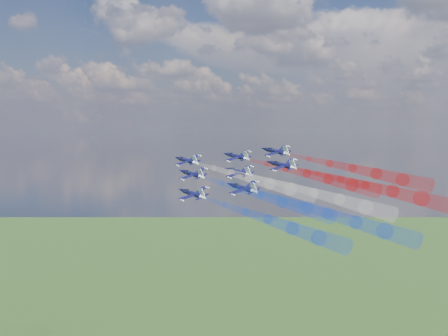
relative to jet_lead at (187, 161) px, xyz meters
The scene contains 16 objects.
jet_lead is the anchor object (origin of this frame).
trail_lead 28.35m from the jet_lead, 12.78° to the right, with size 4.05×45.97×4.05m, color white, non-canonical shape.
jet_inner_left 13.62m from the jet_lead, 45.31° to the right, with size 9.72×12.15×3.24m, color black, non-canonical shape.
trail_inner_left 40.50m from the jet_lead, 23.04° to the right, with size 4.05×45.97×4.05m, color blue, non-canonical shape.
jet_inner_right 16.21m from the jet_lead, 26.78° to the left, with size 9.72×12.15×3.24m, color black, non-canonical shape.
trail_inner_right 41.89m from the jet_lead, ahead, with size 4.05×45.97×4.05m, color red, non-canonical shape.
jet_outer_left 26.87m from the jet_lead, 48.68° to the right, with size 9.72×12.15×3.24m, color black, non-canonical shape.
trail_outer_left 52.50m from the jet_lead, 29.91° to the right, with size 4.05×45.97×4.05m, color blue, non-canonical shape.
jet_center_third 22.23m from the jet_lead, ahead, with size 9.72×12.15×3.24m, color black, non-canonical shape.
trail_center_third 50.55m from the jet_lead, 11.02° to the right, with size 4.05×45.97×4.05m, color white, non-canonical shape.
jet_outer_right 28.81m from the jet_lead, 23.69° to the left, with size 9.72×12.15×3.24m, color black, non-canonical shape.
trail_outer_right 53.87m from the jet_lead, ahead, with size 4.05×45.97×4.05m, color red, non-canonical shape.
jet_rear_left 33.91m from the jet_lead, 25.22° to the right, with size 9.72×12.15×3.24m, color black, non-canonical shape.
trail_rear_left 61.90m from the jet_lead, 19.54° to the right, with size 4.05×45.97×4.05m, color blue, non-canonical shape.
jet_rear_right 33.35m from the jet_lead, ahead, with size 9.72×12.15×3.24m, color black, non-canonical shape.
trail_rear_right 60.90m from the jet_lead, ahead, with size 4.05×45.97×4.05m, color red, non-canonical shape.
Camera 1 is at (112.34, -135.36, 153.80)m, focal length 44.46 mm.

